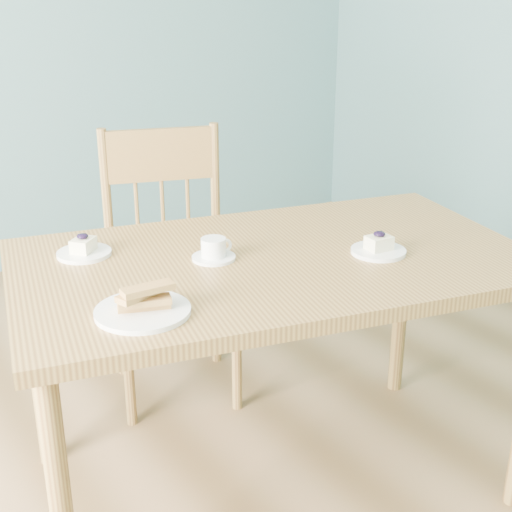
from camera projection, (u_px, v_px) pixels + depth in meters
room at (196, 67)px, 1.46m from camera, size 5.01×5.01×2.71m
dining_table at (273, 281)px, 2.05m from camera, size 1.61×1.15×0.78m
dining_chair at (170, 264)px, 2.68m from camera, size 0.58×0.57×1.01m
cheesecake_plate_near at (379, 248)px, 2.04m from camera, size 0.16×0.16×0.07m
cheesecake_plate_far at (84, 250)px, 2.03m from camera, size 0.15×0.15×0.06m
coffee_cup at (214, 250)px, 2.00m from camera, size 0.12×0.12×0.06m
biscotti_plate at (142, 305)px, 1.67m from camera, size 0.23×0.23×0.07m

